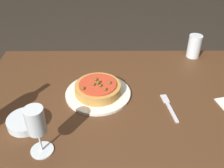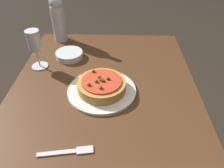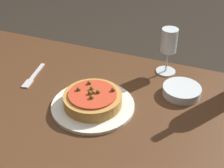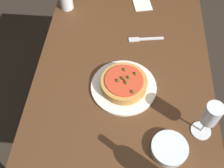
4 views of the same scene
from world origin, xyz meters
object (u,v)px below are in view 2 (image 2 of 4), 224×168
object	(u,v)px
wine_glass	(34,43)
dining_table	(103,126)
dinner_plate	(102,90)
wine_bottle	(58,17)
fork	(69,152)
side_bowl	(69,55)
pizza	(102,85)

from	to	relation	value
wine_glass	dining_table	bearing A→B (deg)	49.18
dinner_plate	wine_glass	size ratio (longest dim) A/B	1.52
wine_glass	wine_bottle	distance (m)	0.28
dinner_plate	fork	distance (m)	0.30
wine_glass	fork	size ratio (longest dim) A/B	1.06
wine_bottle	fork	size ratio (longest dim) A/B	1.78
dinner_plate	wine_bottle	xyz separation A→B (m)	(-0.45, -0.26, 0.13)
dining_table	dinner_plate	distance (m)	0.15
wine_glass	wine_bottle	size ratio (longest dim) A/B	0.60
dining_table	wine_bottle	size ratio (longest dim) A/B	4.04
side_bowl	pizza	bearing A→B (deg)	34.67
pizza	fork	distance (m)	0.30
side_bowl	fork	distance (m)	0.56
dining_table	side_bowl	distance (m)	0.42
dinner_plate	side_bowl	bearing A→B (deg)	-145.31
dinner_plate	wine_bottle	bearing A→B (deg)	-149.92
dining_table	wine_bottle	xyz separation A→B (m)	(-0.54, -0.27, 0.24)
dining_table	side_bowl	world-z (taller)	side_bowl
wine_glass	side_bowl	size ratio (longest dim) A/B	1.36
wine_glass	fork	world-z (taller)	wine_glass
dining_table	pizza	world-z (taller)	pizza
side_bowl	fork	xyz separation A→B (m)	(0.55, 0.10, -0.01)
pizza	side_bowl	bearing A→B (deg)	-145.33
side_bowl	wine_glass	bearing A→B (deg)	-55.42
pizza	fork	xyz separation A→B (m)	(0.29, -0.08, -0.03)
side_bowl	dining_table	bearing A→B (deg)	27.75
wine_glass	fork	xyz separation A→B (m)	(0.46, 0.22, -0.12)
wine_bottle	fork	bearing A→B (deg)	13.75
dinner_plate	pizza	xyz separation A→B (m)	(0.00, -0.00, 0.03)
dinner_plate	pizza	world-z (taller)	pizza
dinner_plate	side_bowl	distance (m)	0.32
dining_table	dinner_plate	size ratio (longest dim) A/B	4.44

